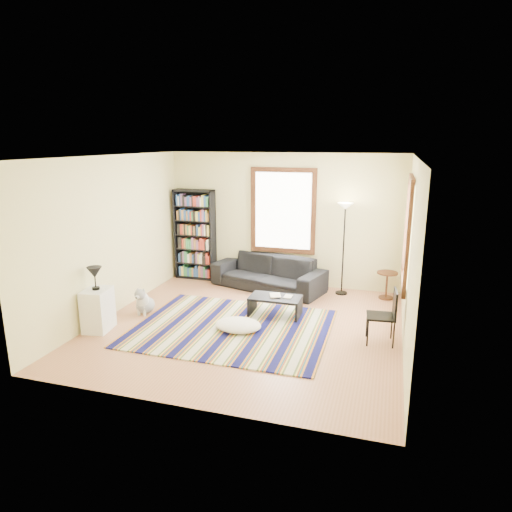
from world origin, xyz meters
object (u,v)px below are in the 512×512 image
(white_cabinet, at_px, (98,310))
(dog, at_px, (145,300))
(folding_chair, at_px, (381,316))
(bookshelf, at_px, (195,235))
(coffee_table, at_px, (275,306))
(sofa, at_px, (268,273))
(floor_lamp, at_px, (343,249))
(side_table, at_px, (387,285))
(floor_cushion, at_px, (238,325))

(white_cabinet, bearing_deg, dog, 61.05)
(folding_chair, bearing_deg, bookshelf, 145.35)
(coffee_table, bearing_deg, sofa, 109.86)
(coffee_table, relative_size, floor_lamp, 0.48)
(floor_lamp, distance_m, side_table, 1.10)
(sofa, bearing_deg, floor_cushion, -71.11)
(coffee_table, bearing_deg, white_cabinet, -151.35)
(bookshelf, relative_size, floor_cushion, 2.59)
(floor_cushion, bearing_deg, side_table, 45.52)
(side_table, distance_m, dog, 4.64)
(bookshelf, xyz_separation_m, white_cabinet, (-0.33, -3.17, -0.65))
(bookshelf, height_order, white_cabinet, bookshelf)
(white_cabinet, bearing_deg, coffee_table, 20.51)
(bookshelf, xyz_separation_m, side_table, (4.17, -0.20, -0.73))
(bookshelf, distance_m, side_table, 4.24)
(floor_cushion, xyz_separation_m, floor_lamp, (1.41, 2.37, 0.83))
(sofa, bearing_deg, white_cabinet, -109.76)
(coffee_table, relative_size, floor_cushion, 1.16)
(floor_cushion, xyz_separation_m, folding_chair, (2.24, 0.21, 0.33))
(floor_lamp, xyz_separation_m, white_cabinet, (-3.62, -3.00, -0.58))
(sofa, distance_m, side_table, 2.40)
(floor_lamp, bearing_deg, bookshelf, 177.04)
(coffee_table, height_order, white_cabinet, white_cabinet)
(coffee_table, height_order, floor_lamp, floor_lamp)
(sofa, height_order, dog, sofa)
(coffee_table, height_order, side_table, side_table)
(floor_cushion, bearing_deg, bookshelf, 126.48)
(floor_lamp, relative_size, white_cabinet, 2.66)
(folding_chair, bearing_deg, sofa, 133.59)
(dog, bearing_deg, sofa, 46.90)
(sofa, height_order, folding_chair, folding_chair)
(white_cabinet, bearing_deg, side_table, 25.23)
(bookshelf, height_order, floor_lamp, bookshelf)
(coffee_table, xyz_separation_m, floor_lamp, (0.99, 1.56, 0.75))
(coffee_table, xyz_separation_m, side_table, (1.87, 1.53, 0.09))
(side_table, xyz_separation_m, white_cabinet, (-4.50, -2.96, 0.08))
(bookshelf, height_order, folding_chair, bookshelf)
(sofa, height_order, coffee_table, sofa)
(bookshelf, relative_size, side_table, 3.70)
(coffee_table, distance_m, floor_lamp, 2.00)
(floor_lamp, relative_size, side_table, 3.44)
(side_table, bearing_deg, dog, -153.62)
(sofa, xyz_separation_m, coffee_table, (0.53, -1.46, -0.16))
(coffee_table, xyz_separation_m, dog, (-2.29, -0.54, 0.07))
(floor_lamp, bearing_deg, coffee_table, -122.48)
(bookshelf, bearing_deg, floor_lamp, -2.96)
(floor_cushion, height_order, floor_lamp, floor_lamp)
(white_cabinet, bearing_deg, bookshelf, 75.87)
(floor_cushion, bearing_deg, white_cabinet, -164.08)
(floor_lamp, relative_size, dog, 3.76)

